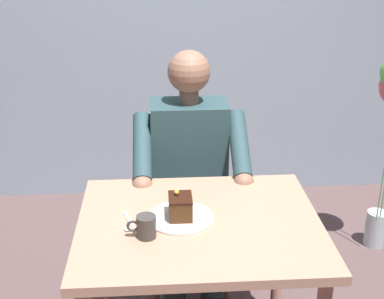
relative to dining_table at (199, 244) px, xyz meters
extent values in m
cube|color=tan|center=(0.00, 0.00, 0.08)|extent=(0.91, 0.75, 0.04)
cylinder|color=tan|center=(-0.40, -0.31, -0.28)|extent=(0.05, 0.05, 0.74)
cylinder|color=tan|center=(0.40, -0.31, -0.28)|extent=(0.05, 0.05, 0.74)
cube|color=tan|center=(0.00, -0.65, -0.22)|extent=(0.42, 0.42, 0.04)
cube|color=tan|center=(0.00, -0.84, 0.02)|extent=(0.38, 0.04, 0.45)
cylinder|color=tan|center=(-0.18, -0.47, -0.44)|extent=(0.04, 0.04, 0.43)
cylinder|color=tan|center=(0.18, -0.47, -0.44)|extent=(0.04, 0.04, 0.43)
cylinder|color=tan|center=(-0.18, -0.83, -0.44)|extent=(0.04, 0.04, 0.43)
cylinder|color=tan|center=(0.18, -0.83, -0.44)|extent=(0.04, 0.04, 0.43)
cube|color=#2A454B|center=(0.00, -0.63, 0.08)|extent=(0.36, 0.22, 0.57)
sphere|color=#936651|center=(0.00, -0.63, 0.51)|extent=(0.20, 0.20, 0.20)
cylinder|color=#936651|center=(0.00, -0.63, 0.40)|extent=(0.09, 0.09, 0.06)
cylinder|color=#2A454B|center=(-0.22, -0.49, 0.21)|extent=(0.08, 0.33, 0.26)
sphere|color=#936651|center=(-0.22, -0.33, 0.09)|extent=(0.09, 0.09, 0.09)
cylinder|color=#2A454B|center=(0.22, -0.49, 0.21)|extent=(0.08, 0.33, 0.26)
sphere|color=#936651|center=(0.22, -0.33, 0.09)|extent=(0.09, 0.09, 0.09)
cylinder|color=#263638|center=(-0.09, -0.51, -0.22)|extent=(0.13, 0.38, 0.14)
cylinder|color=#263638|center=(0.09, -0.51, -0.22)|extent=(0.13, 0.38, 0.14)
cylinder|color=#263638|center=(-0.09, -0.33, -0.45)|extent=(0.11, 0.11, 0.41)
cylinder|color=#263638|center=(0.09, -0.33, -0.45)|extent=(0.11, 0.11, 0.41)
cylinder|color=silver|center=(0.07, -0.02, 0.11)|extent=(0.25, 0.25, 0.01)
cube|color=#4A2C16|center=(0.07, -0.02, 0.15)|extent=(0.09, 0.11, 0.08)
cube|color=black|center=(0.07, -0.02, 0.19)|extent=(0.09, 0.11, 0.01)
sphere|color=gold|center=(0.08, -0.04, 0.21)|extent=(0.02, 0.02, 0.02)
cylinder|color=#3C3835|center=(0.20, 0.10, 0.14)|extent=(0.07, 0.07, 0.08)
torus|color=#3C3835|center=(0.24, 0.10, 0.15)|extent=(0.05, 0.01, 0.05)
cylinder|color=black|center=(0.20, 0.10, 0.18)|extent=(0.06, 0.06, 0.01)
cube|color=silver|center=(0.27, -0.02, 0.11)|extent=(0.05, 0.11, 0.01)
ellipsoid|color=silver|center=(0.27, 0.05, 0.11)|extent=(0.03, 0.04, 0.01)
cylinder|color=#B2C1C6|center=(-1.13, -0.93, -0.54)|extent=(0.12, 0.12, 0.22)
camera|label=1|loc=(0.14, 1.72, 1.12)|focal=49.57mm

